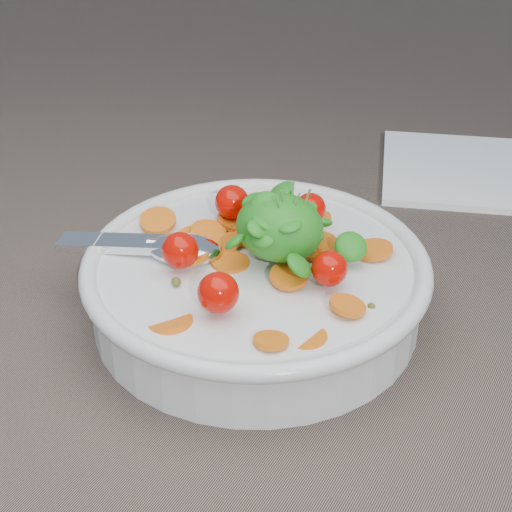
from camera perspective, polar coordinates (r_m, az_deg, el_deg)
The scene contains 3 objects.
ground at distance 0.55m, azimuth 3.31°, elevation -3.84°, with size 6.00×6.00×0.00m, color #725E51.
bowl at distance 0.53m, azimuth 0.01°, elevation -1.88°, with size 0.25×0.23×0.10m.
napkin at distance 0.76m, azimuth 15.67°, elevation 5.93°, with size 0.17×0.15×0.01m, color white.
Camera 1 is at (0.19, -0.40, 0.33)m, focal length 55.00 mm.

